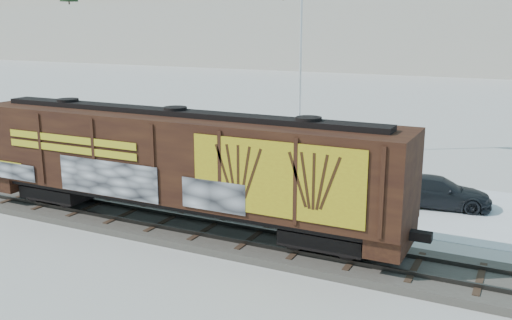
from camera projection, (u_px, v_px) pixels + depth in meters
The scene contains 8 objects.
ground at pixel (207, 236), 22.28m from camera, with size 500.00×500.00×0.00m, color white.
rail_track at pixel (207, 232), 22.25m from camera, with size 50.00×3.40×0.43m.
parking_strip at pixel (284, 188), 28.81m from camera, with size 40.00×8.00×0.03m, color white.
hopper_railcar at pixel (177, 160), 22.16m from camera, with size 18.13×3.06×4.46m.
flagpole at pixel (302, 76), 35.49m from camera, with size 2.30×0.90×13.02m.
car_silver at pixel (244, 175), 27.85m from camera, with size 2.02×5.02×1.71m, color #B5B8BC.
car_white at pixel (287, 175), 28.48m from camera, with size 1.42×4.07×1.34m, color silver.
car_dark at pixel (437, 192), 25.67m from camera, with size 1.91×4.69×1.36m, color black.
Camera 1 is at (11.03, -17.94, 8.08)m, focal length 40.00 mm.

